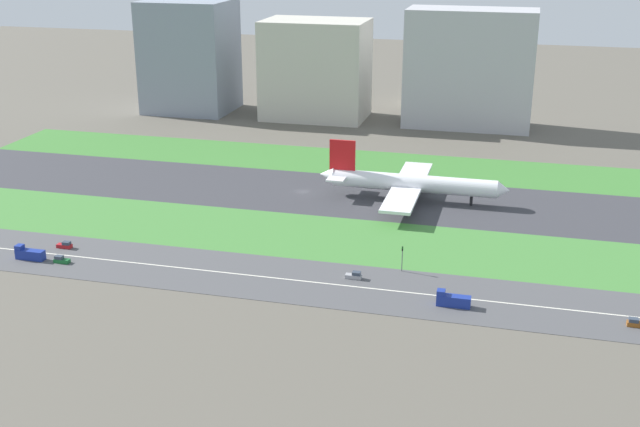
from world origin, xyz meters
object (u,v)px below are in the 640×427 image
object	(u,v)px
truck_0	(452,300)
terminal_building	(190,56)
car_0	(61,260)
airliner	(409,183)
car_1	(354,276)
fuel_tank_west	(435,88)
truck_1	(29,254)
office_tower	(469,69)
car_2	(636,323)
hangar_building	(316,69)
traffic_light	(402,257)
car_3	(65,245)

from	to	relation	value
truck_0	terminal_building	xyz separation A→B (m)	(-150.36, 192.00, 25.54)
car_0	airliner	bearing A→B (deg)	-137.83
truck_0	terminal_building	world-z (taller)	terminal_building
car_1	fuel_tank_west	bearing A→B (deg)	91.52
truck_1	truck_0	bearing A→B (deg)	-180.00
office_tower	truck_1	bearing A→B (deg)	-118.94
truck_1	car_2	xyz separation A→B (m)	(161.80, 0.00, -0.75)
car_1	hangar_building	distance (m)	192.47
car_0	hangar_building	distance (m)	194.71
truck_1	car_0	size ratio (longest dim) A/B	1.91
car_2	truck_1	bearing A→B (deg)	0.00
truck_0	hangar_building	xyz separation A→B (m)	(-85.50, 192.00, 21.71)
car_2	traffic_light	world-z (taller)	traffic_light
car_2	hangar_building	xyz separation A→B (m)	(-128.49, 192.00, 22.46)
traffic_light	terminal_building	distance (m)	221.33
truck_0	traffic_light	size ratio (longest dim) A/B	1.17
car_0	car_3	size ratio (longest dim) A/B	1.00
hangar_building	office_tower	xyz separation A→B (m)	(72.87, 0.00, 3.45)
truck_0	car_3	distance (m)	114.12
truck_1	truck_0	xyz separation A→B (m)	(118.81, 0.00, 0.00)
car_3	terminal_building	xyz separation A→B (m)	(-36.68, 182.00, 26.29)
car_2	hangar_building	world-z (taller)	hangar_building
car_3	office_tower	xyz separation A→B (m)	(101.06, 182.00, 25.90)
car_1	car_2	size ratio (longest dim) A/B	1.00
airliner	car_1	size ratio (longest dim) A/B	14.77
car_1	traffic_light	xyz separation A→B (m)	(11.53, 7.99, 3.37)
terminal_building	office_tower	xyz separation A→B (m)	(137.74, 0.00, -0.39)
car_1	office_tower	xyz separation A→B (m)	(14.42, 182.00, 25.90)
truck_1	car_3	size ratio (longest dim) A/B	1.91
airliner	truck_0	size ratio (longest dim) A/B	7.74
traffic_light	truck_1	bearing A→B (deg)	-170.12
office_tower	car_2	bearing A→B (deg)	-73.85
airliner	car_0	size ratio (longest dim) A/B	14.77
truck_0	car_3	bearing A→B (deg)	-5.03
truck_0	fuel_tank_west	size ratio (longest dim) A/B	0.36
car_0	traffic_light	world-z (taller)	traffic_light
truck_0	car_3	xyz separation A→B (m)	(-113.68, 10.00, -0.75)
truck_0	terminal_building	distance (m)	245.20
office_tower	airliner	bearing A→B (deg)	-95.06
car_1	car_0	distance (m)	82.41
hangar_building	fuel_tank_west	distance (m)	70.67
car_3	fuel_tank_west	size ratio (longest dim) A/B	0.19
terminal_building	fuel_tank_west	xyz separation A→B (m)	(117.31, 45.00, -18.64)
truck_1	truck_0	size ratio (longest dim) A/B	1.00
car_3	office_tower	bearing A→B (deg)	60.96
truck_1	hangar_building	world-z (taller)	hangar_building
traffic_light	car_0	bearing A→B (deg)	-169.09
hangar_building	office_tower	world-z (taller)	office_tower
traffic_light	office_tower	size ratio (longest dim) A/B	0.12
car_2	traffic_light	bearing A→B (deg)	-17.10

